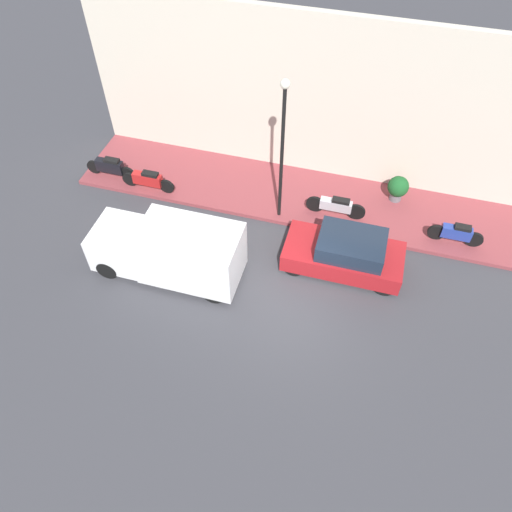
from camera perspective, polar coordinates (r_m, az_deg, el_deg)
ground_plane at (r=15.92m, az=4.19°, el=-5.66°), size 60.00×60.00×0.00m
sidewalk at (r=19.13m, az=7.58°, el=6.29°), size 3.16×18.74×0.15m
building_facade at (r=18.65m, az=9.60°, el=16.69°), size 0.30×18.74×6.28m
parked_car at (r=16.60m, az=10.17°, el=0.32°), size 1.78×3.88×1.42m
delivery_van at (r=16.19m, az=-9.89°, el=0.66°), size 1.85×4.87×2.03m
motorcycle_black at (r=20.43m, az=-16.33°, el=9.77°), size 0.30×2.02×0.86m
motorcycle_blue at (r=18.38m, az=21.94°, el=2.43°), size 0.30×1.86×0.82m
motorcycle_red at (r=19.50m, az=-12.26°, el=8.51°), size 0.30×2.10×0.81m
scooter_silver at (r=18.25m, az=9.15°, el=5.70°), size 0.30×2.15×0.78m
streetlamp at (r=16.21m, az=3.06°, el=13.20°), size 0.31×0.31×5.38m
potted_plant at (r=19.27m, az=15.92°, el=7.52°), size 0.78×0.78×1.01m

